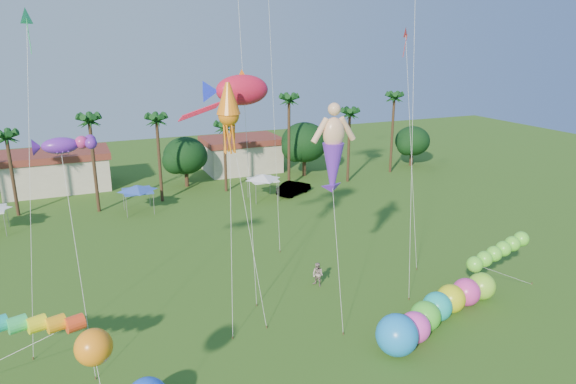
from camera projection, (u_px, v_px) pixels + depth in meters
name	position (u px, v px, depth m)	size (l,w,h in m)	color
tree_line	(207.00, 153.00, 64.24)	(69.46, 8.91, 11.00)	#3A2819
buildings_row	(147.00, 166.00, 67.66)	(35.00, 7.00, 4.00)	beige
tent_row	(138.00, 189.00, 54.32)	(31.00, 4.00, 0.60)	white
car_b	(294.00, 188.00, 61.86)	(1.70, 4.88, 1.61)	#4C4C54
spectator_b	(318.00, 275.00, 38.81)	(0.91, 0.71, 1.87)	gray
caterpillar_inflatable	(435.00, 311.00, 33.38)	(12.17, 5.89, 2.53)	#F941C4
rainbow_tube	(42.00, 330.00, 26.78)	(9.55, 2.48, 3.93)	#F3431B
green_worm	(475.00, 264.00, 35.93)	(9.33, 1.64, 3.58)	#63E332
orange_ball_kite	(94.00, 347.00, 21.23)	(1.77, 2.54, 6.60)	orange
merman_kite	(333.00, 155.00, 33.10)	(2.61, 4.72, 13.71)	#F6BA8C
fish_kite	(242.00, 90.00, 34.57)	(5.68, 7.18, 15.90)	red
squid_kite	(229.00, 116.00, 32.49)	(2.38, 5.04, 15.57)	orange
lobster_kite	(60.00, 146.00, 28.62)	(3.44, 5.51, 13.01)	#6722AB
delta_kite_red	(406.00, 40.00, 39.67)	(1.01, 3.99, 18.96)	red
delta_kite_green	(27.00, 25.00, 29.23)	(2.46, 4.99, 19.79)	#34DF7B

